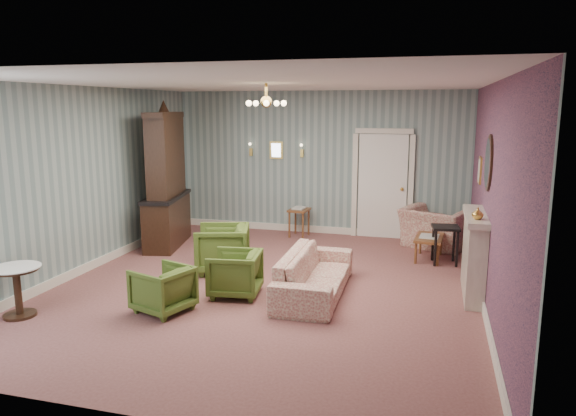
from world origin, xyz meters
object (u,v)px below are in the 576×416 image
(olive_chair_c, at_px, (222,246))
(sofa_chintz, at_px, (315,266))
(pedestal_table, at_px, (18,291))
(wingback_chair, at_px, (436,221))
(olive_chair_a, at_px, (163,287))
(olive_chair_b, at_px, (235,271))
(coffee_table, at_px, (429,248))
(side_table_black, at_px, (445,245))
(dresser, at_px, (166,176))
(fireplace, at_px, (474,255))

(olive_chair_c, distance_m, sofa_chintz, 1.76)
(sofa_chintz, xyz_separation_m, pedestal_table, (-3.38, -1.78, -0.07))
(wingback_chair, bearing_deg, olive_chair_a, 75.79)
(olive_chair_b, distance_m, coffee_table, 3.62)
(sofa_chintz, height_order, coffee_table, sofa_chintz)
(coffee_table, height_order, side_table_black, side_table_black)
(olive_chair_c, relative_size, dresser, 0.31)
(side_table_black, relative_size, pedestal_table, 0.99)
(olive_chair_a, height_order, olive_chair_c, olive_chair_c)
(dresser, bearing_deg, wingback_chair, 1.86)
(olive_chair_a, distance_m, fireplace, 4.21)
(olive_chair_c, xyz_separation_m, dresser, (-1.62, 1.24, 0.91))
(wingback_chair, height_order, pedestal_table, wingback_chair)
(fireplace, bearing_deg, dresser, 166.09)
(olive_chair_a, bearing_deg, dresser, -134.28)
(dresser, distance_m, pedestal_table, 3.79)
(side_table_black, bearing_deg, dresser, -178.75)
(sofa_chintz, bearing_deg, olive_chair_a, 122.50)
(olive_chair_c, distance_m, side_table_black, 3.67)
(olive_chair_c, bearing_deg, wingback_chair, 110.26)
(olive_chair_a, height_order, sofa_chintz, sofa_chintz)
(coffee_table, bearing_deg, olive_chair_b, -135.19)
(sofa_chintz, relative_size, side_table_black, 3.17)
(fireplace, bearing_deg, olive_chair_c, 178.61)
(olive_chair_a, relative_size, fireplace, 0.47)
(coffee_table, height_order, pedestal_table, pedestal_table)
(olive_chair_a, height_order, pedestal_table, olive_chair_a)
(olive_chair_a, xyz_separation_m, side_table_black, (3.49, 3.14, -0.00))
(side_table_black, height_order, pedestal_table, pedestal_table)
(coffee_table, relative_size, side_table_black, 1.24)
(olive_chair_a, distance_m, side_table_black, 4.69)
(olive_chair_a, relative_size, sofa_chintz, 0.32)
(sofa_chintz, height_order, dresser, dresser)
(side_table_black, xyz_separation_m, pedestal_table, (-5.15, -3.76, 0.00))
(coffee_table, bearing_deg, pedestal_table, -140.91)
(dresser, distance_m, coffee_table, 4.91)
(olive_chair_b, distance_m, olive_chair_c, 1.15)
(olive_chair_c, height_order, wingback_chair, wingback_chair)
(olive_chair_a, bearing_deg, fireplace, 132.58)
(sofa_chintz, bearing_deg, wingback_chair, -28.96)
(olive_chair_b, relative_size, dresser, 0.26)
(sofa_chintz, xyz_separation_m, wingback_chair, (1.62, 3.09, 0.10))
(olive_chair_b, xyz_separation_m, pedestal_table, (-2.33, -1.43, -0.02))
(fireplace, relative_size, side_table_black, 2.17)
(dresser, bearing_deg, side_table_black, -10.81)
(olive_chair_c, relative_size, wingback_chair, 0.72)
(olive_chair_c, distance_m, wingback_chair, 4.08)
(sofa_chintz, distance_m, side_table_black, 2.66)
(olive_chair_b, height_order, fireplace, fireplace)
(olive_chair_a, height_order, coffee_table, olive_chair_a)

